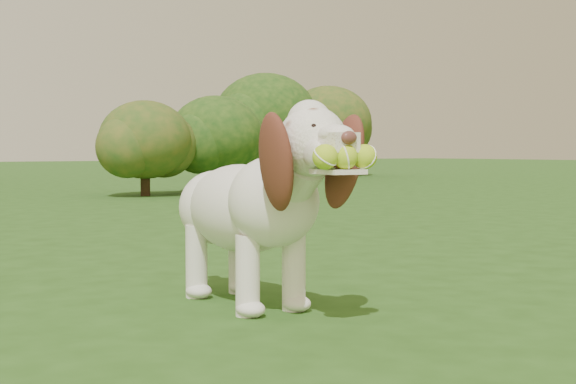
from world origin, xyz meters
TOP-DOWN VIEW (x-y plane):
  - ground at (0.00, 0.00)m, footprint 80.00×80.00m
  - dog at (-0.15, 0.48)m, footprint 0.42×1.17m
  - shrub_d at (3.92, 7.83)m, footprint 1.32×1.32m
  - shrub_f at (6.89, 11.04)m, footprint 2.02×2.02m
  - shrub_c at (2.67, 7.50)m, footprint 1.19×1.19m
  - shrub_h at (9.47, 12.37)m, footprint 1.98×1.98m

SIDE VIEW (x-z plane):
  - ground at x=0.00m, z-range 0.00..0.00m
  - dog at x=-0.15m, z-range 0.02..0.79m
  - shrub_c at x=2.67m, z-range 0.11..1.35m
  - shrub_d at x=3.92m, z-range 0.12..1.49m
  - shrub_h at x=9.47m, z-range 0.18..2.24m
  - shrub_f at x=6.89m, z-range 0.18..2.28m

